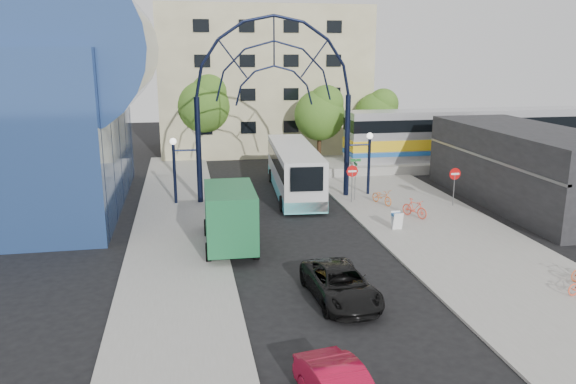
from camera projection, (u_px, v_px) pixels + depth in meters
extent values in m
plane|color=black|center=(326.00, 279.00, 24.78)|extent=(120.00, 120.00, 0.00)
cube|color=gray|center=(452.00, 239.00, 30.01)|extent=(8.00, 56.00, 0.12)
cube|color=gray|center=(177.00, 243.00, 29.33)|extent=(5.00, 50.00, 0.12)
cylinder|color=black|center=(199.00, 151.00, 36.39)|extent=(0.36, 0.36, 7.00)
cylinder|color=black|center=(347.00, 147.00, 38.18)|extent=(0.36, 0.36, 7.00)
cylinder|color=black|center=(175.00, 175.00, 36.47)|extent=(0.20, 0.20, 4.00)
cylinder|color=black|center=(369.00, 167.00, 38.83)|extent=(0.20, 0.20, 4.00)
sphere|color=white|center=(173.00, 141.00, 35.93)|extent=(0.44, 0.44, 0.44)
sphere|color=white|center=(370.00, 136.00, 38.29)|extent=(0.44, 0.44, 0.44)
cylinder|color=slate|center=(352.00, 186.00, 36.79)|extent=(0.06, 0.06, 2.20)
cylinder|color=red|center=(352.00, 171.00, 36.54)|extent=(0.80, 0.04, 0.80)
cube|color=white|center=(352.00, 171.00, 36.51)|extent=(0.55, 0.02, 0.12)
cylinder|color=slate|center=(454.00, 189.00, 35.99)|extent=(0.06, 0.06, 2.20)
cylinder|color=red|center=(455.00, 174.00, 35.74)|extent=(0.76, 0.04, 0.76)
cube|color=white|center=(455.00, 174.00, 35.72)|extent=(0.55, 0.02, 0.12)
cylinder|color=slate|center=(355.00, 179.00, 37.36)|extent=(0.05, 0.05, 2.80)
cube|color=#146626|center=(356.00, 160.00, 37.04)|extent=(0.70, 0.03, 0.18)
cube|color=#146626|center=(356.00, 164.00, 37.10)|extent=(0.03, 0.70, 0.18)
cube|color=white|center=(398.00, 221.00, 31.16)|extent=(0.55, 0.26, 0.99)
cube|color=white|center=(396.00, 220.00, 31.50)|extent=(0.55, 0.26, 0.99)
cube|color=#1E59A5|center=(397.00, 215.00, 31.25)|extent=(0.55, 0.42, 0.14)
cube|color=navy|center=(2.00, 131.00, 34.83)|extent=(14.00, 18.00, 10.00)
cylinder|color=navy|center=(79.00, 48.00, 34.51)|extent=(9.00, 16.00, 9.00)
cube|color=black|center=(526.00, 167.00, 36.57)|extent=(6.00, 16.00, 5.00)
cube|color=tan|center=(260.00, 80.00, 56.81)|extent=(20.00, 12.00, 14.00)
cube|color=gray|center=(485.00, 162.00, 49.24)|extent=(32.00, 5.00, 0.80)
cube|color=#B7B7BC|center=(487.00, 133.00, 48.63)|extent=(25.00, 3.00, 4.20)
cube|color=gold|center=(487.00, 140.00, 48.78)|extent=(25.10, 3.05, 0.90)
cube|color=black|center=(488.00, 122.00, 48.39)|extent=(25.05, 3.05, 1.00)
cube|color=#1E59A5|center=(486.00, 148.00, 48.95)|extent=(25.10, 3.05, 0.35)
cylinder|color=#382314|center=(319.00, 149.00, 50.34)|extent=(0.36, 0.36, 2.52)
sphere|color=#255A17|center=(320.00, 115.00, 49.59)|extent=(4.48, 4.48, 4.48)
sphere|color=#255A17|center=(326.00, 103.00, 49.12)|extent=(3.08, 3.08, 3.08)
cylinder|color=#382314|center=(205.00, 144.00, 52.32)|extent=(0.36, 0.36, 2.88)
sphere|color=#255A17|center=(203.00, 106.00, 51.47)|extent=(5.12, 5.12, 5.12)
sphere|color=#255A17|center=(209.00, 92.00, 50.96)|extent=(3.52, 3.52, 3.52)
cylinder|color=#382314|center=(375.00, 145.00, 53.34)|extent=(0.36, 0.36, 2.34)
sphere|color=#255A17|center=(377.00, 115.00, 52.65)|extent=(4.16, 4.16, 4.16)
sphere|color=#255A17|center=(383.00, 104.00, 52.20)|extent=(2.86, 2.86, 2.86)
cube|color=silver|center=(294.00, 168.00, 39.43)|extent=(3.54, 12.24, 3.05)
cube|color=#61D3D9|center=(294.00, 185.00, 39.74)|extent=(3.57, 12.24, 0.74)
cube|color=black|center=(294.00, 159.00, 39.28)|extent=(3.57, 12.00, 0.95)
cube|color=black|center=(307.00, 179.00, 33.40)|extent=(1.99, 0.29, 1.47)
cube|color=black|center=(285.00, 155.00, 45.24)|extent=(2.52, 0.37, 1.68)
cylinder|color=black|center=(271.00, 176.00, 43.22)|extent=(0.37, 1.03, 1.01)
cylinder|color=black|center=(305.00, 175.00, 43.51)|extent=(0.37, 1.03, 1.01)
cylinder|color=black|center=(282.00, 203.00, 35.30)|extent=(0.37, 1.03, 1.01)
cylinder|color=black|center=(323.00, 202.00, 35.59)|extent=(0.37, 1.03, 1.01)
cube|color=black|center=(227.00, 214.00, 30.79)|extent=(2.35, 2.45, 2.20)
cube|color=black|center=(226.00, 201.00, 31.83)|extent=(2.00, 0.15, 1.00)
cube|color=#195F35|center=(230.00, 216.00, 27.73)|extent=(2.50, 4.65, 2.79)
cylinder|color=black|center=(207.00, 228.00, 30.47)|extent=(0.28, 0.96, 0.96)
cylinder|color=black|center=(249.00, 226.00, 30.83)|extent=(0.28, 0.96, 0.96)
cylinder|color=black|center=(208.00, 252.00, 26.75)|extent=(0.28, 0.96, 0.96)
cylinder|color=black|center=(256.00, 250.00, 27.10)|extent=(0.28, 0.96, 0.96)
imported|color=black|center=(340.00, 284.00, 22.57)|extent=(2.58, 5.07, 1.37)
imported|color=orange|center=(382.00, 197.00, 36.50)|extent=(1.26, 2.01, 1.00)
imported|color=#E9442E|center=(415.00, 208.00, 33.59)|extent=(1.32, 1.88, 1.11)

